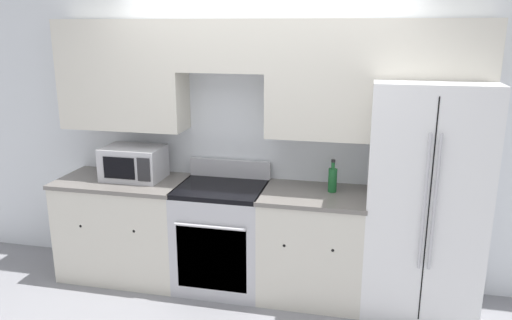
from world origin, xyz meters
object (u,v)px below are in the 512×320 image
object	(u,v)px
refrigerator	(423,197)
microwave	(134,163)
bottle	(333,179)
oven_range	(222,236)

from	to	relation	value
refrigerator	microwave	world-z (taller)	refrigerator
refrigerator	microwave	bearing A→B (deg)	-179.50
refrigerator	bottle	xyz separation A→B (m)	(-0.71, 0.00, 0.10)
oven_range	microwave	bearing A→B (deg)	176.47
oven_range	bottle	distance (m)	1.08
oven_range	refrigerator	distance (m)	1.70
refrigerator	microwave	xyz separation A→B (m)	(-2.45, -0.02, 0.14)
oven_range	bottle	size ratio (longest dim) A/B	3.94
refrigerator	bottle	bearing A→B (deg)	179.93
bottle	microwave	bearing A→B (deg)	-179.26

